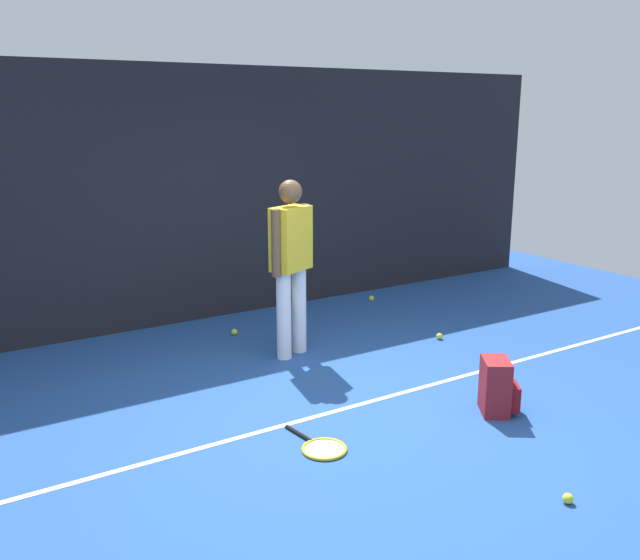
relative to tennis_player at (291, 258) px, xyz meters
name	(u,v)px	position (x,y,z in m)	size (l,w,h in m)	color
ground_plane	(347,413)	(-0.30, -1.39, -0.97)	(12.00, 12.00, 0.00)	#234C93
back_fence	(194,196)	(-0.30, 1.61, 0.43)	(10.00, 0.10, 2.80)	black
court_line	(341,409)	(-0.30, -1.31, -0.96)	(9.00, 0.05, 0.00)	white
tennis_player	(291,258)	(0.00, 0.00, 0.00)	(0.50, 0.36, 1.70)	white
tennis_racket	(322,447)	(-0.78, -1.78, -0.95)	(0.36, 0.63, 0.03)	black
backpack	(497,387)	(0.71, -2.00, -0.76)	(0.38, 0.37, 0.44)	maroon
tennis_ball_near_player	(439,336)	(1.53, -0.43, -0.93)	(0.07, 0.07, 0.07)	#CCE033
tennis_ball_by_fence	(371,298)	(1.80, 1.13, -0.93)	(0.07, 0.07, 0.07)	#CCE033
tennis_ball_mid_court	(568,498)	(0.12, -3.16, -0.93)	(0.07, 0.07, 0.07)	#CCE033
tennis_ball_far_left	(234,332)	(-0.22, 0.84, -0.93)	(0.07, 0.07, 0.07)	#CCE033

